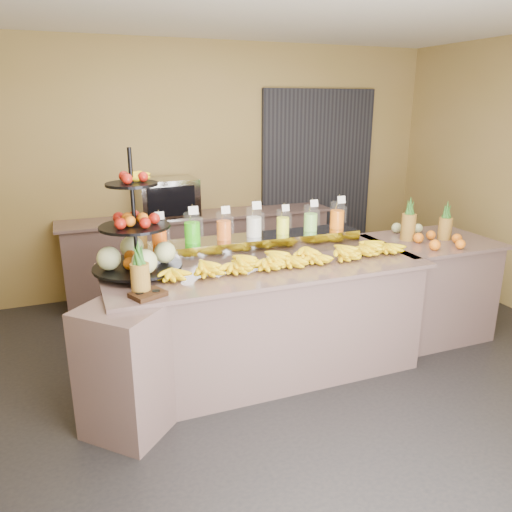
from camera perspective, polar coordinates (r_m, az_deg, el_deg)
ground at (r=4.05m, az=2.64°, el=-14.74°), size 6.00×6.00×0.00m
room_envelope at (r=4.24m, az=0.96°, el=13.60°), size 6.04×5.02×2.82m
buffet_counter at (r=4.00m, az=-0.31°, el=-7.56°), size 2.75×1.25×0.93m
right_counter at (r=5.00m, az=18.91°, el=-3.34°), size 1.08×0.88×0.93m
back_ledge at (r=5.81m, az=-6.31°, el=0.32°), size 3.10×0.55×0.93m
pitcher_tray at (r=4.14m, az=-0.23°, el=1.26°), size 1.85×0.30×0.15m
juice_pitcher_orange_a at (r=3.89m, az=-11.01°, el=2.53°), size 0.12×0.12×0.29m
juice_pitcher_green at (r=3.94m, az=-7.31°, el=3.02°), size 0.13×0.13×0.31m
juice_pitcher_orange_b at (r=4.01m, az=-3.70°, el=3.28°), size 0.12×0.13×0.29m
juice_pitcher_milk at (r=4.09m, az=-0.23°, el=3.70°), size 0.13×0.13×0.31m
juice_pitcher_lemon at (r=4.20m, az=3.09°, el=3.78°), size 0.11×0.11×0.27m
juice_pitcher_lime at (r=4.31m, az=6.26°, el=4.15°), size 0.12×0.12×0.29m
juice_pitcher_orange_c at (r=4.43m, az=9.26°, el=4.46°), size 0.13×0.13×0.31m
banana_heap at (r=3.88m, az=3.73°, el=0.09°), size 2.03×0.18×0.17m
fruit_stand at (r=3.73m, az=-12.88°, el=1.52°), size 0.72×0.72×0.91m
condiment_caddy at (r=3.32m, az=-12.24°, el=-4.31°), size 0.26×0.23×0.03m
pineapple_left_a at (r=3.33m, az=-13.11°, el=-2.11°), size 0.12×0.12×0.37m
pineapple_left_b at (r=4.02m, az=-13.25°, el=1.49°), size 0.14×0.14×0.41m
right_fruit_pile at (r=4.75m, az=19.47°, el=2.37°), size 0.46×0.44×0.24m
oven_warmer at (r=5.58m, az=-10.12°, el=6.57°), size 0.65×0.48×0.42m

